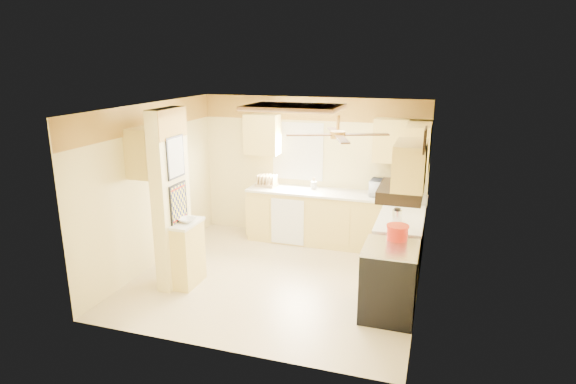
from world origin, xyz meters
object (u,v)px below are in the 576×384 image
(microwave, at_px, (386,188))
(dutch_oven, at_px, (397,232))
(stove, at_px, (389,281))
(bowl, at_px, (187,220))
(kettle, at_px, (397,216))

(microwave, relative_size, dutch_oven, 1.73)
(microwave, height_order, dutch_oven, microwave)
(microwave, distance_m, dutch_oven, 1.91)
(stove, relative_size, microwave, 1.87)
(stove, distance_m, dutch_oven, 0.62)
(bowl, bearing_deg, microwave, 41.04)
(stove, distance_m, microwave, 2.26)
(dutch_oven, height_order, kettle, kettle)
(stove, xyz_separation_m, dutch_oven, (0.04, 0.28, 0.55))
(bowl, bearing_deg, kettle, 17.18)
(microwave, bearing_deg, bowl, 44.51)
(dutch_oven, distance_m, kettle, 0.59)
(stove, distance_m, kettle, 1.04)
(stove, height_order, bowl, bowl)
(bowl, relative_size, dutch_oven, 0.81)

